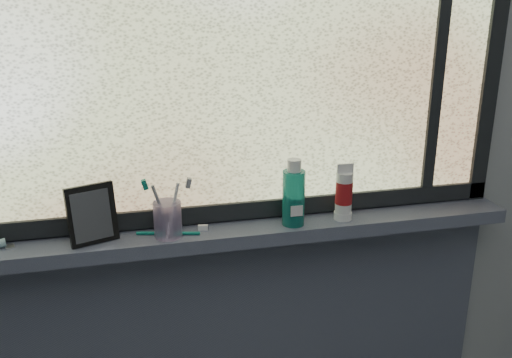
{
  "coord_description": "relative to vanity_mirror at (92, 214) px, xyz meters",
  "views": [
    {
      "loc": [
        -0.29,
        -0.21,
        1.67
      ],
      "look_at": [
        0.01,
        1.05,
        1.22
      ],
      "focal_mm": 40.0,
      "sensor_mm": 36.0,
      "label": 1
    }
  ],
  "objects": [
    {
      "name": "wall_back",
      "position": [
        0.39,
        0.09,
        0.15
      ],
      "size": [
        3.0,
        0.01,
        2.5
      ],
      "primitive_type": "cube",
      "color": "#9EA3A8",
      "rests_on": "ground"
    },
    {
      "name": "windowsill",
      "position": [
        0.39,
        0.01,
        -0.1
      ],
      "size": [
        1.62,
        0.14,
        0.04
      ],
      "primitive_type": "cube",
      "color": "#4C5265",
      "rests_on": "wall_back"
    },
    {
      "name": "window_pane",
      "position": [
        0.39,
        0.06,
        0.43
      ],
      "size": [
        1.5,
        0.01,
        1.0
      ],
      "primitive_type": "cube",
      "color": "silver",
      "rests_on": "wall_back"
    },
    {
      "name": "frame_bottom",
      "position": [
        0.39,
        0.06,
        -0.05
      ],
      "size": [
        1.6,
        0.03,
        0.05
      ],
      "primitive_type": "cube",
      "color": "black",
      "rests_on": "windowsill"
    },
    {
      "name": "frame_right",
      "position": [
        1.16,
        0.06,
        0.43
      ],
      "size": [
        0.05,
        0.03,
        1.1
      ],
      "primitive_type": "cube",
      "color": "black",
      "rests_on": "wall_back"
    },
    {
      "name": "frame_mullion",
      "position": [
        0.99,
        0.06,
        0.43
      ],
      "size": [
        0.03,
        0.03,
        1.0
      ],
      "primitive_type": "cube",
      "color": "black",
      "rests_on": "wall_back"
    },
    {
      "name": "vanity_mirror",
      "position": [
        0.0,
        0.0,
        0.0
      ],
      "size": [
        0.14,
        0.1,
        0.16
      ],
      "primitive_type": "cube",
      "rotation": [
        0.0,
        0.0,
        0.34
      ],
      "color": "black",
      "rests_on": "windowsill"
    },
    {
      "name": "toothbrush_cup",
      "position": [
        0.19,
        -0.01,
        -0.03
      ],
      "size": [
        0.08,
        0.08,
        0.1
      ],
      "primitive_type": "cylinder",
      "rotation": [
        0.0,
        0.0,
        -0.03
      ],
      "color": "#B39CCE",
      "rests_on": "windowsill"
    },
    {
      "name": "toothbrush_lying",
      "position": [
        0.19,
        0.0,
        -0.07
      ],
      "size": [
        0.21,
        0.07,
        0.01
      ],
      "primitive_type": null,
      "rotation": [
        0.0,
        0.0,
        -0.23
      ],
      "color": "#0D7865",
      "rests_on": "windowsill"
    },
    {
      "name": "mouthwash_bottle",
      "position": [
        0.54,
        -0.01,
        0.02
      ],
      "size": [
        0.08,
        0.08,
        0.16
      ],
      "primitive_type": "cylinder",
      "rotation": [
        0.0,
        0.0,
        -0.42
      ],
      "color": "teal",
      "rests_on": "windowsill"
    },
    {
      "name": "cream_tube",
      "position": [
        0.69,
        -0.01,
        0.01
      ],
      "size": [
        0.05,
        0.05,
        0.12
      ],
      "primitive_type": "cylinder",
      "rotation": [
        0.0,
        0.0,
        -0.1
      ],
      "color": "silver",
      "rests_on": "windowsill"
    }
  ]
}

